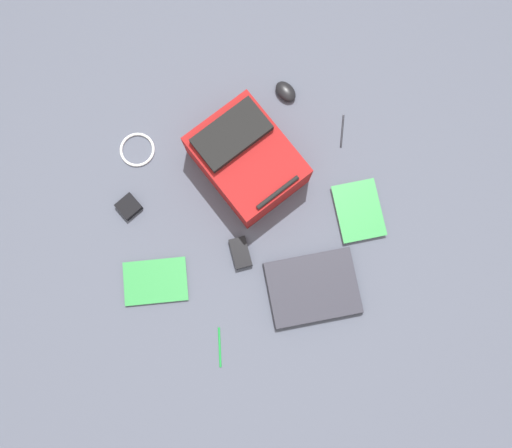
# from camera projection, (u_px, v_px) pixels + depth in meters

# --- Properties ---
(ground_plane) EXTENTS (3.51, 3.51, 0.00)m
(ground_plane) POSITION_uv_depth(u_px,v_px,m) (259.00, 229.00, 2.01)
(ground_plane) COLOR #4C5160
(backpack) EXTENTS (0.40, 0.47, 0.21)m
(backpack) POSITION_uv_depth(u_px,v_px,m) (246.00, 159.00, 1.95)
(backpack) COLOR maroon
(backpack) RESTS_ON ground_plane
(laptop) EXTENTS (0.39, 0.32, 0.03)m
(laptop) POSITION_uv_depth(u_px,v_px,m) (313.00, 288.00, 1.96)
(laptop) COLOR #24242C
(laptop) RESTS_ON ground_plane
(book_comic) EXTENTS (0.22, 0.26, 0.02)m
(book_comic) POSITION_uv_depth(u_px,v_px,m) (358.00, 211.00, 2.01)
(book_comic) COLOR silver
(book_comic) RESTS_ON ground_plane
(book_red) EXTENTS (0.28, 0.23, 0.01)m
(book_red) POSITION_uv_depth(u_px,v_px,m) (156.00, 281.00, 1.97)
(book_red) COLOR silver
(book_red) RESTS_ON ground_plane
(computer_mouse) EXTENTS (0.09, 0.11, 0.03)m
(computer_mouse) POSITION_uv_depth(u_px,v_px,m) (286.00, 92.00, 2.08)
(computer_mouse) COLOR black
(computer_mouse) RESTS_ON ground_plane
(cable_coil) EXTENTS (0.14, 0.14, 0.01)m
(cable_coil) POSITION_uv_depth(u_px,v_px,m) (137.00, 150.00, 2.05)
(cable_coil) COLOR silver
(cable_coil) RESTS_ON ground_plane
(power_brick) EXTENTS (0.08, 0.13, 0.03)m
(power_brick) POSITION_uv_depth(u_px,v_px,m) (240.00, 253.00, 1.98)
(power_brick) COLOR black
(power_brick) RESTS_ON ground_plane
(pen_black) EXTENTS (0.06, 0.14, 0.01)m
(pen_black) POSITION_uv_depth(u_px,v_px,m) (220.00, 347.00, 1.94)
(pen_black) COLOR #198C33
(pen_black) RESTS_ON ground_plane
(pen_blue) EXTENTS (0.07, 0.12, 0.01)m
(pen_blue) POSITION_uv_depth(u_px,v_px,m) (342.00, 131.00, 2.06)
(pen_blue) COLOR black
(pen_blue) RESTS_ON ground_plane
(earbud_pouch) EXTENTS (0.10, 0.10, 0.03)m
(earbud_pouch) POSITION_uv_depth(u_px,v_px,m) (129.00, 207.00, 2.01)
(earbud_pouch) COLOR black
(earbud_pouch) RESTS_ON ground_plane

